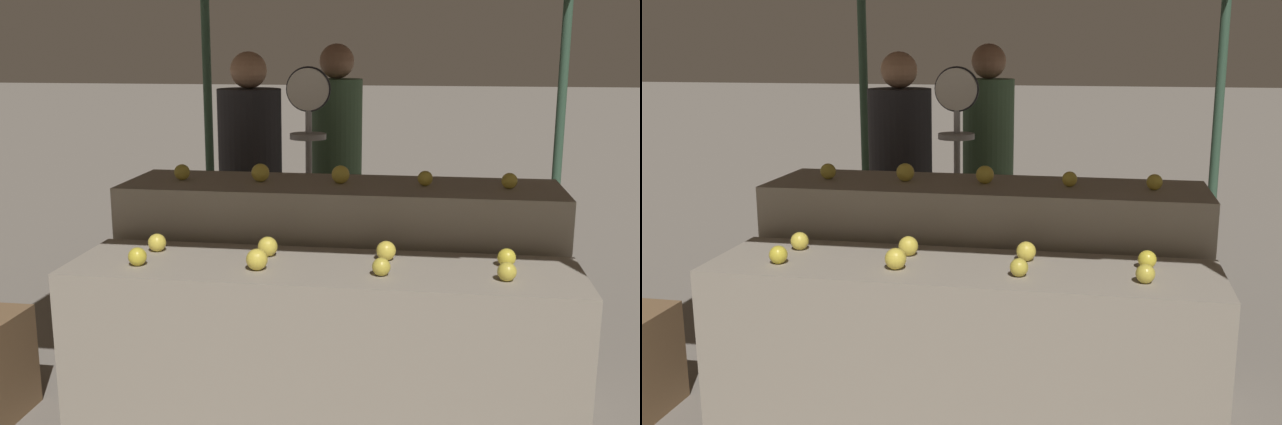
# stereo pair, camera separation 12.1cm
# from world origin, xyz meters

# --- Properties ---
(display_counter_front) EXTENTS (2.06, 0.55, 0.82)m
(display_counter_front) POSITION_xyz_m (0.00, 0.00, 0.41)
(display_counter_front) COLOR gray
(display_counter_front) RESTS_ON ground_plane
(display_counter_back) EXTENTS (2.06, 0.55, 1.04)m
(display_counter_back) POSITION_xyz_m (0.00, 0.60, 0.52)
(display_counter_back) COLOR gray
(display_counter_back) RESTS_ON ground_plane
(apple_front_0) EXTENTS (0.07, 0.07, 0.07)m
(apple_front_0) POSITION_xyz_m (-0.73, -0.11, 0.86)
(apple_front_0) COLOR gold
(apple_front_0) RESTS_ON display_counter_front
(apple_front_1) EXTENTS (0.09, 0.09, 0.09)m
(apple_front_1) POSITION_xyz_m (-0.24, -0.10, 0.86)
(apple_front_1) COLOR yellow
(apple_front_1) RESTS_ON display_counter_front
(apple_front_2) EXTENTS (0.07, 0.07, 0.07)m
(apple_front_2) POSITION_xyz_m (0.25, -0.10, 0.85)
(apple_front_2) COLOR gold
(apple_front_2) RESTS_ON display_counter_front
(apple_front_3) EXTENTS (0.07, 0.07, 0.07)m
(apple_front_3) POSITION_xyz_m (0.72, -0.10, 0.85)
(apple_front_3) COLOR gold
(apple_front_3) RESTS_ON display_counter_front
(apple_front_4) EXTENTS (0.08, 0.08, 0.08)m
(apple_front_4) POSITION_xyz_m (-0.73, 0.10, 0.86)
(apple_front_4) COLOR yellow
(apple_front_4) RESTS_ON display_counter_front
(apple_front_5) EXTENTS (0.08, 0.08, 0.08)m
(apple_front_5) POSITION_xyz_m (-0.24, 0.10, 0.86)
(apple_front_5) COLOR yellow
(apple_front_5) RESTS_ON display_counter_front
(apple_front_6) EXTENTS (0.08, 0.08, 0.08)m
(apple_front_6) POSITION_xyz_m (0.25, 0.11, 0.86)
(apple_front_6) COLOR yellow
(apple_front_6) RESTS_ON display_counter_front
(apple_front_7) EXTENTS (0.07, 0.07, 0.07)m
(apple_front_7) POSITION_xyz_m (0.73, 0.10, 0.86)
(apple_front_7) COLOR gold
(apple_front_7) RESTS_ON display_counter_front
(apple_back_0) EXTENTS (0.08, 0.08, 0.08)m
(apple_back_0) POSITION_xyz_m (-0.77, 0.59, 1.08)
(apple_back_0) COLOR gold
(apple_back_0) RESTS_ON display_counter_back
(apple_back_1) EXTENTS (0.09, 0.09, 0.09)m
(apple_back_1) POSITION_xyz_m (-0.39, 0.60, 1.09)
(apple_back_1) COLOR yellow
(apple_back_1) RESTS_ON display_counter_back
(apple_back_2) EXTENTS (0.09, 0.09, 0.09)m
(apple_back_2) POSITION_xyz_m (0.00, 0.61, 1.09)
(apple_back_2) COLOR yellow
(apple_back_2) RESTS_ON display_counter_back
(apple_back_3) EXTENTS (0.07, 0.07, 0.07)m
(apple_back_3) POSITION_xyz_m (0.40, 0.61, 1.08)
(apple_back_3) COLOR yellow
(apple_back_3) RESTS_ON display_counter_back
(apple_back_4) EXTENTS (0.07, 0.07, 0.07)m
(apple_back_4) POSITION_xyz_m (0.78, 0.59, 1.08)
(apple_back_4) COLOR yellow
(apple_back_4) RESTS_ON display_counter_back
(produce_scale) EXTENTS (0.25, 0.20, 1.57)m
(produce_scale) POSITION_xyz_m (-0.25, 1.18, 1.13)
(produce_scale) COLOR #99999E
(produce_scale) RESTS_ON ground_plane
(person_vendor_at_scale) EXTENTS (0.44, 0.44, 1.65)m
(person_vendor_at_scale) POSITION_xyz_m (-0.66, 1.50, 0.94)
(person_vendor_at_scale) COLOR #2D2D38
(person_vendor_at_scale) RESTS_ON ground_plane
(person_customer_left) EXTENTS (0.37, 0.37, 1.70)m
(person_customer_left) POSITION_xyz_m (-0.20, 1.98, 0.99)
(person_customer_left) COLOR #2D2D38
(person_customer_left) RESTS_ON ground_plane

